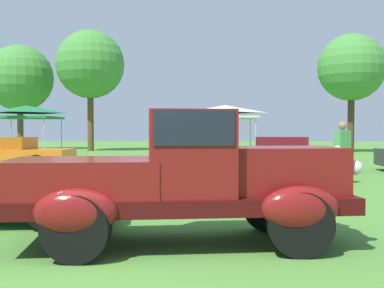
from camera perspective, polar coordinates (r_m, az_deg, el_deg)
ground_plane at (r=5.72m, az=-9.57°, el=-13.11°), size 120.00×120.00×0.00m
feature_pickup_truck at (r=6.04m, az=-1.11°, el=-3.96°), size 4.43×2.22×1.70m
show_car_orange at (r=18.00m, az=-21.28°, el=-1.20°), size 4.42×1.80×1.22m
show_car_burgundy at (r=17.73m, az=11.28°, el=-1.16°), size 4.43×2.62×1.22m
spectator_near_truck at (r=13.35m, az=17.58°, el=-0.76°), size 0.47×0.41×1.69m
canopy_tent_left_field at (r=25.23m, az=-19.24°, el=3.74°), size 2.99×2.99×2.71m
canopy_tent_center_field at (r=23.57m, az=4.00°, el=3.98°), size 3.04×3.04×2.71m
treeline_far_left at (r=38.21m, az=-19.95°, el=7.41°), size 4.95×4.95×7.86m
treeline_mid_left at (r=34.98m, az=-12.11°, el=9.28°), size 4.84×4.84×8.58m
treeline_center at (r=33.68m, az=18.58°, el=8.65°), size 4.44×4.44×7.87m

